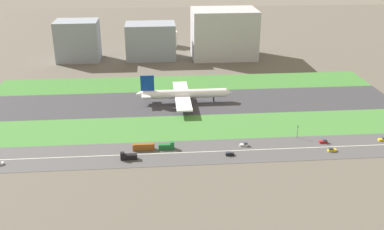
% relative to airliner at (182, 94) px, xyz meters
% --- Properties ---
extents(ground_plane, '(800.00, 800.00, 0.00)m').
position_rel_airliner_xyz_m(ground_plane, '(4.52, -0.00, -6.23)').
color(ground_plane, '#5B564C').
extents(runway, '(280.00, 46.00, 0.10)m').
position_rel_airliner_xyz_m(runway, '(4.52, -0.00, -6.18)').
color(runway, '#38383D').
rests_on(runway, ground_plane).
extents(grass_median_north, '(280.00, 36.00, 0.10)m').
position_rel_airliner_xyz_m(grass_median_north, '(4.52, 41.00, -6.18)').
color(grass_median_north, '#3D7A33').
rests_on(grass_median_north, ground_plane).
extents(grass_median_south, '(280.00, 36.00, 0.10)m').
position_rel_airliner_xyz_m(grass_median_south, '(4.52, -41.00, -6.18)').
color(grass_median_south, '#427F38').
rests_on(grass_median_south, ground_plane).
extents(highway, '(280.00, 28.00, 0.10)m').
position_rel_airliner_xyz_m(highway, '(4.52, -73.00, -6.18)').
color(highway, '#4C4C4F').
rests_on(highway, ground_plane).
extents(highway_centerline, '(266.00, 0.50, 0.01)m').
position_rel_airliner_xyz_m(highway_centerline, '(4.52, -73.00, -6.13)').
color(highway_centerline, silver).
rests_on(highway_centerline, highway).
extents(airliner, '(65.00, 56.00, 19.70)m').
position_rel_airliner_xyz_m(airliner, '(0.00, 0.00, 0.00)').
color(airliner, white).
rests_on(airliner, runway).
extents(truck_0, '(8.40, 2.50, 4.00)m').
position_rel_airliner_xyz_m(truck_0, '(-12.78, -68.00, -4.56)').
color(truck_0, '#19662D').
rests_on(truck_0, highway).
extents(car_5, '(4.40, 1.80, 2.00)m').
position_rel_airliner_xyz_m(car_5, '(29.24, -68.00, -5.31)').
color(car_5, silver).
rests_on(car_5, highway).
extents(bus_0, '(11.60, 2.50, 3.50)m').
position_rel_airliner_xyz_m(bus_0, '(-25.14, -68.00, -4.41)').
color(bus_0, brown).
rests_on(bus_0, highway).
extents(car_4, '(4.40, 1.80, 2.00)m').
position_rel_airliner_xyz_m(car_4, '(74.20, -78.00, -5.31)').
color(car_4, yellow).
rests_on(car_4, highway).
extents(car_1, '(4.40, 1.80, 2.00)m').
position_rel_airliner_xyz_m(car_1, '(19.46, -78.00, -5.31)').
color(car_1, black).
rests_on(car_1, highway).
extents(car_0, '(4.40, 1.80, 2.00)m').
position_rel_airliner_xyz_m(car_0, '(107.32, -68.00, -5.31)').
color(car_0, yellow).
rests_on(car_0, highway).
extents(car_3, '(4.40, 1.80, 2.00)m').
position_rel_airliner_xyz_m(car_3, '(73.49, -68.00, -5.31)').
color(car_3, '#B2191E').
rests_on(car_3, highway).
extents(truck_1, '(8.40, 2.50, 4.00)m').
position_rel_airliner_xyz_m(truck_1, '(-32.76, -78.00, -4.56)').
color(truck_1, black).
rests_on(truck_1, highway).
extents(traffic_light, '(0.36, 0.50, 7.20)m').
position_rel_airliner_xyz_m(traffic_light, '(61.01, -60.01, -1.94)').
color(traffic_light, '#4C4C51').
rests_on(traffic_light, highway).
extents(terminal_building, '(37.11, 27.87, 35.34)m').
position_rel_airliner_xyz_m(terminal_building, '(-85.48, 114.00, 11.44)').
color(terminal_building, gray).
rests_on(terminal_building, ground_plane).
extents(hangar_building, '(43.96, 28.98, 31.82)m').
position_rel_airliner_xyz_m(hangar_building, '(-21.18, 114.00, 9.68)').
color(hangar_building, gray).
rests_on(hangar_building, ground_plane).
extents(office_tower, '(57.60, 39.74, 43.26)m').
position_rel_airliner_xyz_m(office_tower, '(45.08, 114.00, 15.40)').
color(office_tower, '#B2B2B7').
rests_on(office_tower, ground_plane).
extents(fuel_tank_west, '(17.25, 17.25, 14.84)m').
position_rel_airliner_xyz_m(fuel_tank_west, '(-3.60, 159.00, 1.19)').
color(fuel_tank_west, silver).
rests_on(fuel_tank_west, ground_plane).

